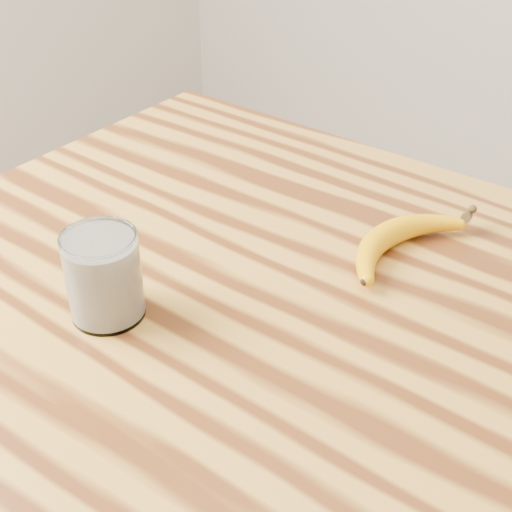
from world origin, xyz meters
The scene contains 3 objects.
table centered at (0.00, 0.00, 0.77)m, with size 1.20×0.80×0.90m.
smoothie_glass centered at (-0.24, -0.14, 0.95)m, with size 0.08×0.08×0.10m.
banana centered at (-0.06, 0.16, 0.92)m, with size 0.10×0.26×0.03m, color #E99904, non-canonical shape.
Camera 1 is at (0.26, -0.52, 1.39)m, focal length 50.00 mm.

